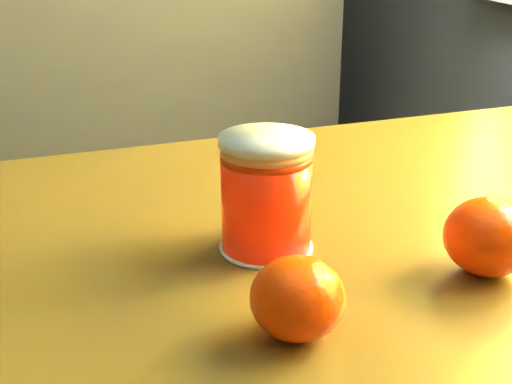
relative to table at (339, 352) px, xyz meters
name	(u,v)px	position (x,y,z in m)	size (l,w,h in m)	color
table	(339,352)	(0.00, 0.00, 0.00)	(1.03, 0.74, 0.75)	brown
juice_glass	(266,195)	(-0.06, 0.04, 0.15)	(0.08, 0.08, 0.10)	#FF2105
orange_front	(298,298)	(-0.09, -0.09, 0.13)	(0.07, 0.07, 0.06)	#FF3C05
orange_back	(489,237)	(0.09, -0.06, 0.13)	(0.07, 0.07, 0.06)	#FF3C05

